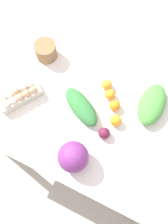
{
  "coord_description": "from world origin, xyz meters",
  "views": [
    {
      "loc": [
        0.23,
        -0.47,
        2.19
      ],
      "look_at": [
        0.0,
        0.0,
        0.72
      ],
      "focal_mm": 40.0,
      "sensor_mm": 36.0,
      "label": 1
    }
  ],
  "objects_px": {
    "egg_carton": "(19,96)",
    "orange_1": "(116,121)",
    "orange_2": "(115,106)",
    "orange_3": "(107,84)",
    "paper_bag": "(46,51)",
    "orange_0": "(110,94)",
    "greens_bunch_dandelion": "(81,107)",
    "cabbage_purple": "(73,157)",
    "beet_root": "(104,133)",
    "greens_bunch_kale": "(152,104)"
  },
  "relations": [
    {
      "from": "egg_carton",
      "to": "greens_bunch_kale",
      "type": "distance_m",
      "value": 0.83
    },
    {
      "from": "cabbage_purple",
      "to": "orange_1",
      "type": "relative_size",
      "value": 2.54
    },
    {
      "from": "orange_2",
      "to": "orange_3",
      "type": "xyz_separation_m",
      "value": [
        -0.11,
        0.11,
        0.0
      ]
    },
    {
      "from": "egg_carton",
      "to": "greens_bunch_kale",
      "type": "relative_size",
      "value": 1.0
    },
    {
      "from": "orange_1",
      "to": "orange_2",
      "type": "xyz_separation_m",
      "value": [
        -0.05,
        0.09,
        -0.0
      ]
    },
    {
      "from": "egg_carton",
      "to": "paper_bag",
      "type": "distance_m",
      "value": 0.35
    },
    {
      "from": "egg_carton",
      "to": "beet_root",
      "type": "xyz_separation_m",
      "value": [
        0.58,
        0.01,
        -0.01
      ]
    },
    {
      "from": "cabbage_purple",
      "to": "greens_bunch_kale",
      "type": "bearing_deg",
      "value": 60.49
    },
    {
      "from": "orange_1",
      "to": "orange_2",
      "type": "bearing_deg",
      "value": 117.3
    },
    {
      "from": "paper_bag",
      "to": "orange_1",
      "type": "height_order",
      "value": "paper_bag"
    },
    {
      "from": "greens_bunch_dandelion",
      "to": "orange_3",
      "type": "distance_m",
      "value": 0.23
    },
    {
      "from": "orange_0",
      "to": "orange_2",
      "type": "bearing_deg",
      "value": -44.45
    },
    {
      "from": "egg_carton",
      "to": "orange_0",
      "type": "bearing_deg",
      "value": -30.15
    },
    {
      "from": "orange_2",
      "to": "cabbage_purple",
      "type": "bearing_deg",
      "value": -101.62
    },
    {
      "from": "cabbage_purple",
      "to": "paper_bag",
      "type": "height_order",
      "value": "cabbage_purple"
    },
    {
      "from": "greens_bunch_kale",
      "to": "orange_3",
      "type": "xyz_separation_m",
      "value": [
        -0.31,
        0.01,
        -0.01
      ]
    },
    {
      "from": "beet_root",
      "to": "paper_bag",
      "type": "bearing_deg",
      "value": 149.74
    },
    {
      "from": "orange_0",
      "to": "orange_2",
      "type": "xyz_separation_m",
      "value": [
        0.06,
        -0.06,
        0.0
      ]
    },
    {
      "from": "paper_bag",
      "to": "beet_root",
      "type": "xyz_separation_m",
      "value": [
        0.58,
        -0.34,
        -0.02
      ]
    },
    {
      "from": "egg_carton",
      "to": "orange_2",
      "type": "distance_m",
      "value": 0.6
    },
    {
      "from": "paper_bag",
      "to": "orange_3",
      "type": "bearing_deg",
      "value": -4.64
    },
    {
      "from": "cabbage_purple",
      "to": "greens_bunch_dandelion",
      "type": "relative_size",
      "value": 0.6
    },
    {
      "from": "paper_bag",
      "to": "beet_root",
      "type": "bearing_deg",
      "value": -30.26
    },
    {
      "from": "orange_0",
      "to": "cabbage_purple",
      "type": "bearing_deg",
      "value": -93.16
    },
    {
      "from": "egg_carton",
      "to": "beet_root",
      "type": "height_order",
      "value": "egg_carton"
    },
    {
      "from": "orange_0",
      "to": "orange_2",
      "type": "height_order",
      "value": "orange_2"
    },
    {
      "from": "beet_root",
      "to": "orange_3",
      "type": "relative_size",
      "value": 1.05
    },
    {
      "from": "egg_carton",
      "to": "orange_1",
      "type": "height_order",
      "value": "egg_carton"
    },
    {
      "from": "greens_bunch_dandelion",
      "to": "orange_1",
      "type": "relative_size",
      "value": 4.22
    },
    {
      "from": "cabbage_purple",
      "to": "orange_0",
      "type": "distance_m",
      "value": 0.47
    },
    {
      "from": "beet_root",
      "to": "orange_2",
      "type": "bearing_deg",
      "value": 94.11
    },
    {
      "from": "egg_carton",
      "to": "paper_bag",
      "type": "xyz_separation_m",
      "value": [
        -0.0,
        0.35,
        0.02
      ]
    },
    {
      "from": "cabbage_purple",
      "to": "egg_carton",
      "type": "bearing_deg",
      "value": 157.51
    },
    {
      "from": "orange_1",
      "to": "orange_2",
      "type": "height_order",
      "value": "orange_1"
    },
    {
      "from": "cabbage_purple",
      "to": "beet_root",
      "type": "xyz_separation_m",
      "value": [
        0.1,
        0.21,
        -0.05
      ]
    },
    {
      "from": "cabbage_purple",
      "to": "egg_carton",
      "type": "distance_m",
      "value": 0.53
    },
    {
      "from": "paper_bag",
      "to": "greens_bunch_kale",
      "type": "height_order",
      "value": "paper_bag"
    },
    {
      "from": "orange_1",
      "to": "greens_bunch_kale",
      "type": "bearing_deg",
      "value": 50.19
    },
    {
      "from": "orange_0",
      "to": "beet_root",
      "type": "bearing_deg",
      "value": -73.9
    },
    {
      "from": "orange_3",
      "to": "cabbage_purple",
      "type": "bearing_deg",
      "value": -87.55
    },
    {
      "from": "cabbage_purple",
      "to": "beet_root",
      "type": "distance_m",
      "value": 0.24
    },
    {
      "from": "greens_bunch_dandelion",
      "to": "orange_3",
      "type": "xyz_separation_m",
      "value": [
        0.08,
        0.21,
        -0.01
      ]
    },
    {
      "from": "greens_bunch_dandelion",
      "to": "orange_0",
      "type": "distance_m",
      "value": 0.2
    },
    {
      "from": "paper_bag",
      "to": "orange_0",
      "type": "xyz_separation_m",
      "value": [
        0.51,
        -0.09,
        -0.03
      ]
    },
    {
      "from": "orange_0",
      "to": "orange_3",
      "type": "xyz_separation_m",
      "value": [
        -0.05,
        0.05,
        0.0
      ]
    },
    {
      "from": "orange_2",
      "to": "orange_3",
      "type": "distance_m",
      "value": 0.15
    },
    {
      "from": "egg_carton",
      "to": "beet_root",
      "type": "bearing_deg",
      "value": -55.99
    },
    {
      "from": "paper_bag",
      "to": "greens_bunch_kale",
      "type": "xyz_separation_m",
      "value": [
        0.77,
        -0.05,
        -0.01
      ]
    },
    {
      "from": "orange_3",
      "to": "greens_bunch_dandelion",
      "type": "bearing_deg",
      "value": -110.22
    },
    {
      "from": "egg_carton",
      "to": "orange_3",
      "type": "relative_size",
      "value": 4.26
    }
  ]
}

